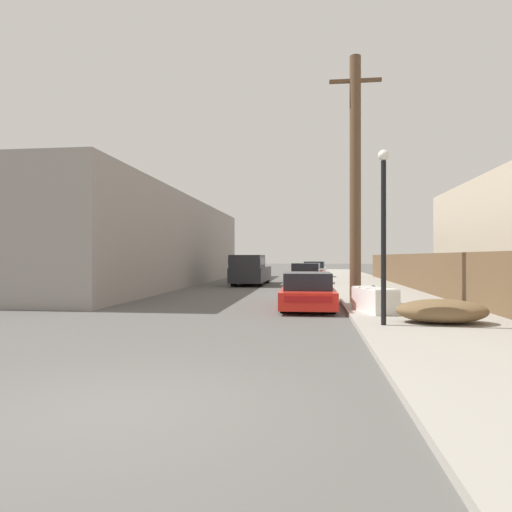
{
  "coord_description": "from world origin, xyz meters",
  "views": [
    {
      "loc": [
        2.14,
        -4.87,
        1.73
      ],
      "look_at": [
        -0.08,
        13.38,
        1.76
      ],
      "focal_mm": 32.0,
      "sensor_mm": 36.0,
      "label": 1
    }
  ],
  "objects": [
    {
      "name": "parked_sports_car_red",
      "position": [
        2.01,
        10.45,
        0.55
      ],
      "size": [
        1.82,
        4.55,
        1.21
      ],
      "rotation": [
        0.0,
        0.0,
        0.02
      ],
      "color": "red",
      "rests_on": "ground"
    },
    {
      "name": "discarded_fridge",
      "position": [
        3.96,
        8.68,
        0.48
      ],
      "size": [
        1.2,
        1.83,
        0.74
      ],
      "rotation": [
        0.0,
        0.0,
        0.3
      ],
      "color": "white",
      "rests_on": "sidewalk_curb"
    },
    {
      "name": "wooden_fence",
      "position": [
        7.25,
        18.0,
        1.0
      ],
      "size": [
        0.08,
        32.04,
        1.76
      ],
      "primitive_type": "cube",
      "color": "brown",
      "rests_on": "sidewalk_curb"
    },
    {
      "name": "car_parked_mid",
      "position": [
        1.82,
        23.44,
        0.62
      ],
      "size": [
        2.11,
        4.13,
        1.34
      ],
      "rotation": [
        0.0,
        0.0,
        -0.06
      ],
      "color": "#5B1E19",
      "rests_on": "ground"
    },
    {
      "name": "ground_plane",
      "position": [
        0.0,
        0.0,
        0.0
      ],
      "size": [
        220.0,
        220.0,
        0.0
      ],
      "primitive_type": "plane",
      "color": "#595654"
    },
    {
      "name": "utility_pole",
      "position": [
        3.66,
        11.36,
        4.5
      ],
      "size": [
        1.8,
        0.39,
        8.63
      ],
      "color": "brown",
      "rests_on": "sidewalk_curb"
    },
    {
      "name": "building_left_block",
      "position": [
        -8.31,
        22.5,
        2.62
      ],
      "size": [
        7.0,
        27.16,
        5.25
      ],
      "primitive_type": "cube",
      "color": "gray",
      "rests_on": "ground"
    },
    {
      "name": "street_lamp",
      "position": [
        3.83,
        6.16,
        2.55
      ],
      "size": [
        0.26,
        0.26,
        4.14
      ],
      "color": "black",
      "rests_on": "sidewalk_curb"
    },
    {
      "name": "pickup_truck",
      "position": [
        -1.59,
        22.71,
        0.92
      ],
      "size": [
        1.97,
        5.81,
        1.84
      ],
      "rotation": [
        0.0,
        0.0,
        3.13
      ],
      "color": "#232328",
      "rests_on": "ground"
    },
    {
      "name": "car_parked_far",
      "position": [
        2.39,
        32.58,
        0.63
      ],
      "size": [
        2.05,
        4.42,
        1.35
      ],
      "rotation": [
        0.0,
        0.0,
        -0.06
      ],
      "color": "silver",
      "rests_on": "ground"
    },
    {
      "name": "brush_pile",
      "position": [
        5.29,
        6.69,
        0.41
      ],
      "size": [
        2.17,
        1.37,
        0.58
      ],
      "color": "brown",
      "rests_on": "sidewalk_curb"
    },
    {
      "name": "sidewalk_curb",
      "position": [
        5.3,
        23.5,
        0.06
      ],
      "size": [
        4.2,
        63.0,
        0.12
      ],
      "primitive_type": "cube",
      "color": "#9E998E",
      "rests_on": "ground"
    }
  ]
}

